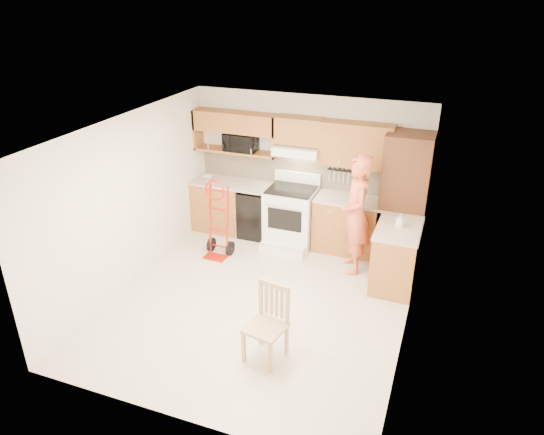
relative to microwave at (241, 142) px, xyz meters
The scene contains 28 objects.
floor 2.90m from the microwave, 60.99° to the right, with size 4.00×4.50×0.02m, color beige.
ceiling 2.54m from the microwave, 60.99° to the right, with size 4.00×4.50×0.02m, color white.
wall_back 1.24m from the microwave, ahead, with size 4.00×0.02×2.50m, color silver.
wall_front 4.51m from the microwave, 75.10° to the right, with size 4.00×0.02×2.50m, color silver.
wall_left 2.29m from the microwave, 112.27° to the right, with size 0.02×4.50×2.50m, color silver.
wall_right 3.81m from the microwave, 33.36° to the right, with size 0.02×4.50×2.50m, color silver.
backsplash 1.25m from the microwave, ahead, with size 3.92×0.03×0.55m, color beige.
lower_cab_left 1.27m from the microwave, 161.07° to the right, with size 0.90×0.60×0.90m, color #A27038.
dishwasher 1.28m from the microwave, 20.75° to the right, with size 0.60×0.60×0.85m, color black.
lower_cab_right 2.32m from the microwave, ahead, with size 1.14×0.60×0.90m, color #A27038.
countertop_left 0.75m from the microwave, 124.77° to the right, with size 1.50×0.63×0.04m, color #B9AA8E.
countertop_right 2.12m from the microwave, ahead, with size 1.14×0.63×0.04m, color #B9AA8E.
cab_return_right 3.24m from the microwave, 18.13° to the right, with size 0.60×1.00×0.90m, color #A27038.
countertop_return 3.09m from the microwave, 18.13° to the right, with size 0.63×1.00×0.04m, color #B9AA8E.
pantry_tall 2.87m from the microwave, ahead, with size 0.70×0.60×2.10m, color #522A16.
upper_cab_left 0.35m from the microwave, behind, with size 1.50×0.33×0.34m, color #A27038.
upper_shelf_mw 0.20m from the microwave, behind, with size 1.50×0.33×0.04m, color #A27038.
upper_cab_center 1.08m from the microwave, ahead, with size 0.76×0.33×0.44m, color #A27038.
upper_cab_right 1.99m from the microwave, ahead, with size 1.14×0.33×0.70m, color #A27038.
range_hood 1.04m from the microwave, ahead, with size 0.76×0.46×0.14m, color white.
knife_strip 1.76m from the microwave, ahead, with size 0.40×0.05×0.29m, color black, non-canonical shape.
microwave is the anchor object (origin of this frame).
range 1.48m from the microwave, 15.84° to the right, with size 0.81×1.06×1.19m, color white, non-canonical shape.
person 2.41m from the microwave, 18.59° to the right, with size 0.68×0.45×1.87m, color #DC5F3E.
hand_truck 1.51m from the microwave, 89.30° to the right, with size 0.47×0.43×1.20m, color #B5190A, non-canonical shape.
dining_chair 3.75m from the microwave, 62.26° to the right, with size 0.43×0.47×0.96m, color tan, non-canonical shape.
soap_bottle 3.06m from the microwave, 17.76° to the right, with size 0.09×0.09×0.20m, color white.
bowl 0.93m from the microwave, 167.58° to the right, with size 0.19×0.19×0.05m, color white.
Camera 1 is at (2.24, -5.49, 4.09)m, focal length 33.04 mm.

